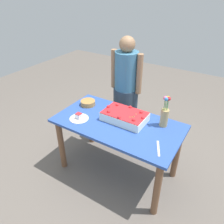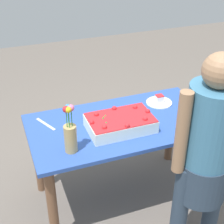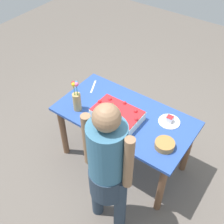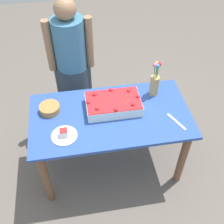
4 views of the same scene
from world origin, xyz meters
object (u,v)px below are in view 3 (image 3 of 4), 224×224
object	(u,v)px
flower_vase	(77,99)
fruit_bowl	(165,145)
serving_plate_with_slice	(169,121)
cake_knife	(93,87)
person_standing	(108,166)
sheet_cake	(117,114)

from	to	relation	value
flower_vase	fruit_bowl	xyz separation A→B (m)	(-0.95, -0.07, -0.11)
fruit_bowl	serving_plate_with_slice	bearing A→B (deg)	-70.36
cake_knife	person_standing	size ratio (longest dim) A/B	0.15
sheet_cake	fruit_bowl	size ratio (longest dim) A/B	2.66
flower_vase	person_standing	distance (m)	0.85
sheet_cake	fruit_bowl	bearing A→B (deg)	174.13
serving_plate_with_slice	person_standing	xyz separation A→B (m)	(0.12, 0.84, 0.11)
serving_plate_with_slice	fruit_bowl	bearing A→B (deg)	109.64
sheet_cake	fruit_bowl	distance (m)	0.55
serving_plate_with_slice	fruit_bowl	distance (m)	0.32
person_standing	fruit_bowl	bearing A→B (deg)	-23.47
cake_knife	fruit_bowl	world-z (taller)	fruit_bowl
serving_plate_with_slice	fruit_bowl	world-z (taller)	serving_plate_with_slice
serving_plate_with_slice	cake_knife	world-z (taller)	serving_plate_with_slice
serving_plate_with_slice	cake_knife	distance (m)	0.94
fruit_bowl	person_standing	size ratio (longest dim) A/B	0.12
person_standing	cake_knife	bearing A→B (deg)	44.16
cake_knife	flower_vase	xyz separation A→B (m)	(-0.10, 0.38, 0.14)
cake_knife	flower_vase	bearing A→B (deg)	-10.30
flower_vase	person_standing	world-z (taller)	person_standing
sheet_cake	cake_knife	size ratio (longest dim) A/B	2.15
flower_vase	fruit_bowl	world-z (taller)	flower_vase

